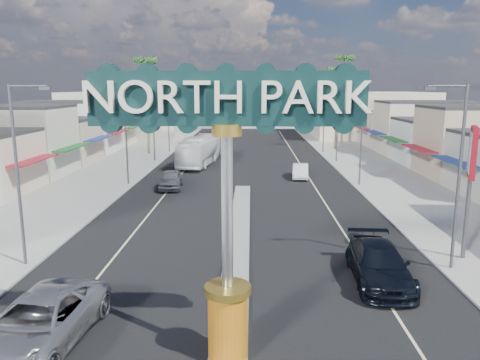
{
  "coord_description": "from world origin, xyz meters",
  "views": [
    {
      "loc": [
        0.73,
        -11.98,
        8.84
      ],
      "look_at": [
        0.18,
        10.76,
        4.32
      ],
      "focal_mm": 35.0,
      "sensor_mm": 36.0,
      "label": 1
    }
  ],
  "objects_px": {
    "traffic_signal_right": "(322,126)",
    "streetlight_r_near": "(456,169)",
    "suv_left": "(39,323)",
    "streetlight_l_mid": "(128,130)",
    "city_bus": "(200,151)",
    "bank_pylon_sign": "(472,160)",
    "streetlight_r_mid": "(360,130)",
    "streetlight_l_far": "(170,116)",
    "palm_right_mid": "(338,75)",
    "car_parked_right": "(300,171)",
    "gateway_sign": "(227,184)",
    "car_parked_left": "(171,180)",
    "palm_right_far": "(345,64)",
    "suv_right": "(379,264)",
    "palm_left_far": "(146,66)",
    "traffic_signal_left": "(169,126)",
    "streetlight_l_near": "(20,167)",
    "streetlight_r_far": "(323,116)"
  },
  "relations": [
    {
      "from": "traffic_signal_right",
      "to": "streetlight_r_near",
      "type": "xyz_separation_m",
      "value": [
        1.25,
        -33.99,
        0.79
      ]
    },
    {
      "from": "suv_left",
      "to": "streetlight_l_mid",
      "type": "bearing_deg",
      "value": 103.28
    },
    {
      "from": "city_bus",
      "to": "bank_pylon_sign",
      "type": "height_order",
      "value": "bank_pylon_sign"
    },
    {
      "from": "streetlight_r_mid",
      "to": "bank_pylon_sign",
      "type": "relative_size",
      "value": 1.32
    },
    {
      "from": "streetlight_l_far",
      "to": "palm_right_mid",
      "type": "distance_m",
      "value": 24.41
    },
    {
      "from": "streetlight_l_far",
      "to": "car_parked_right",
      "type": "distance_m",
      "value": 24.74
    },
    {
      "from": "gateway_sign",
      "to": "streetlight_r_near",
      "type": "distance_m",
      "value": 13.19
    },
    {
      "from": "streetlight_r_near",
      "to": "car_parked_left",
      "type": "distance_m",
      "value": 25.39
    },
    {
      "from": "palm_right_far",
      "to": "suv_right",
      "type": "bearing_deg",
      "value": -98.88
    },
    {
      "from": "traffic_signal_right",
      "to": "streetlight_l_mid",
      "type": "xyz_separation_m",
      "value": [
        -19.62,
        -13.99,
        0.79
      ]
    },
    {
      "from": "streetlight_r_mid",
      "to": "car_parked_right",
      "type": "xyz_separation_m",
      "value": [
        -4.82,
        3.68,
        -4.36
      ]
    },
    {
      "from": "palm_right_mid",
      "to": "streetlight_r_near",
      "type": "bearing_deg",
      "value": -93.19
    },
    {
      "from": "palm_left_far",
      "to": "bank_pylon_sign",
      "type": "bearing_deg",
      "value": -57.29
    },
    {
      "from": "traffic_signal_left",
      "to": "streetlight_l_mid",
      "type": "height_order",
      "value": "streetlight_l_mid"
    },
    {
      "from": "palm_left_far",
      "to": "bank_pylon_sign",
      "type": "height_order",
      "value": "palm_left_far"
    },
    {
      "from": "streetlight_r_near",
      "to": "suv_left",
      "type": "distance_m",
      "value": 18.96
    },
    {
      "from": "streetlight_l_near",
      "to": "streetlight_l_far",
      "type": "xyz_separation_m",
      "value": [
        0.0,
        42.0,
        0.0
      ]
    },
    {
      "from": "traffic_signal_left",
      "to": "palm_right_far",
      "type": "relative_size",
      "value": 0.43
    },
    {
      "from": "palm_right_mid",
      "to": "palm_left_far",
      "type": "bearing_deg",
      "value": -167.01
    },
    {
      "from": "palm_left_far",
      "to": "palm_right_mid",
      "type": "distance_m",
      "value": 26.7
    },
    {
      "from": "streetlight_l_mid",
      "to": "suv_right",
      "type": "height_order",
      "value": "streetlight_l_mid"
    },
    {
      "from": "car_parked_right",
      "to": "streetlight_r_far",
      "type": "bearing_deg",
      "value": 80.98
    },
    {
      "from": "palm_right_far",
      "to": "suv_left",
      "type": "distance_m",
      "value": 64.17
    },
    {
      "from": "streetlight_r_near",
      "to": "car_parked_right",
      "type": "xyz_separation_m",
      "value": [
        -4.82,
        23.68,
        -4.36
      ]
    },
    {
      "from": "traffic_signal_left",
      "to": "palm_right_far",
      "type": "xyz_separation_m",
      "value": [
        24.18,
        18.01,
        8.11
      ]
    },
    {
      "from": "car_parked_left",
      "to": "gateway_sign",
      "type": "bearing_deg",
      "value": -80.38
    },
    {
      "from": "suv_right",
      "to": "traffic_signal_left",
      "type": "bearing_deg",
      "value": 116.81
    },
    {
      "from": "city_bus",
      "to": "traffic_signal_left",
      "type": "bearing_deg",
      "value": 157.95
    },
    {
      "from": "traffic_signal_left",
      "to": "streetlight_r_mid",
      "type": "distance_m",
      "value": 24.11
    },
    {
      "from": "streetlight_l_near",
      "to": "car_parked_right",
      "type": "relative_size",
      "value": 2.1
    },
    {
      "from": "traffic_signal_right",
      "to": "bank_pylon_sign",
      "type": "distance_m",
      "value": 32.71
    },
    {
      "from": "streetlight_l_near",
      "to": "suv_right",
      "type": "height_order",
      "value": "streetlight_l_near"
    },
    {
      "from": "car_parked_left",
      "to": "streetlight_l_mid",
      "type": "bearing_deg",
      "value": 156.26
    },
    {
      "from": "streetlight_l_mid",
      "to": "bank_pylon_sign",
      "type": "xyz_separation_m",
      "value": [
        22.22,
        -18.59,
        0.21
      ]
    },
    {
      "from": "streetlight_r_far",
      "to": "palm_left_far",
      "type": "bearing_deg",
      "value": -175.12
    },
    {
      "from": "palm_right_mid",
      "to": "palm_right_far",
      "type": "relative_size",
      "value": 0.86
    },
    {
      "from": "gateway_sign",
      "to": "suv_left",
      "type": "height_order",
      "value": "gateway_sign"
    },
    {
      "from": "gateway_sign",
      "to": "streetlight_r_far",
      "type": "xyz_separation_m",
      "value": [
        10.43,
        50.02,
        -0.86
      ]
    },
    {
      "from": "palm_right_far",
      "to": "streetlight_l_far",
      "type": "bearing_deg",
      "value": -158.54
    },
    {
      "from": "streetlight_l_near",
      "to": "streetlight_r_near",
      "type": "distance_m",
      "value": 20.87
    },
    {
      "from": "streetlight_l_far",
      "to": "suv_right",
      "type": "height_order",
      "value": "streetlight_l_far"
    },
    {
      "from": "gateway_sign",
      "to": "streetlight_r_mid",
      "type": "xyz_separation_m",
      "value": [
        10.43,
        28.02,
        -0.86
      ]
    },
    {
      "from": "suv_right",
      "to": "streetlight_r_mid",
      "type": "bearing_deg",
      "value": 82.8
    },
    {
      "from": "suv_right",
      "to": "palm_right_mid",
      "type": "bearing_deg",
      "value": 85.18
    },
    {
      "from": "palm_left_far",
      "to": "city_bus",
      "type": "bearing_deg",
      "value": -46.56
    },
    {
      "from": "gateway_sign",
      "to": "palm_right_far",
      "type": "distance_m",
      "value": 62.2
    },
    {
      "from": "car_parked_right",
      "to": "suv_left",
      "type": "bearing_deg",
      "value": -105.68
    },
    {
      "from": "streetlight_r_far",
      "to": "traffic_signal_right",
      "type": "bearing_deg",
      "value": -98.86
    },
    {
      "from": "traffic_signal_left",
      "to": "streetlight_r_far",
      "type": "bearing_deg",
      "value": 22.2
    },
    {
      "from": "palm_right_mid",
      "to": "car_parked_right",
      "type": "xyz_separation_m",
      "value": [
        -7.39,
        -22.32,
        -9.9
      ]
    }
  ]
}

